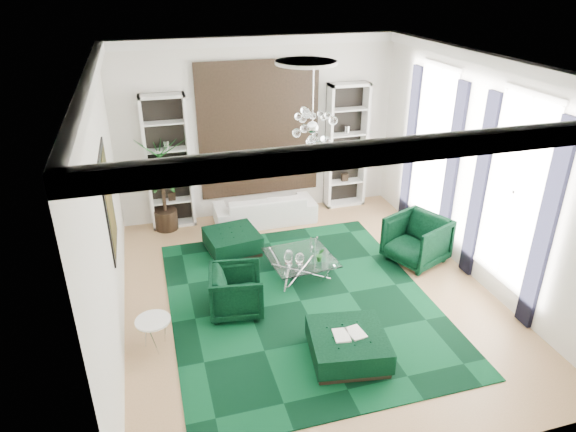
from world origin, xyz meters
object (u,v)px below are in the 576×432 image
object	(u,v)px
ottoman_side	(233,242)
side_table	(155,334)
ottoman_front	(348,346)
palm	(161,171)
sofa	(265,208)
armchair_left	(237,291)
armchair_right	(417,240)
coffee_table	(301,266)

from	to	relation	value
ottoman_side	side_table	size ratio (longest dim) A/B	1.90
ottoman_front	palm	xyz separation A→B (m)	(-2.16, 4.81, 1.09)
sofa	side_table	distance (m)	4.37
armchair_left	ottoman_side	distance (m)	1.94
armchair_left	palm	world-z (taller)	palm
side_table	palm	size ratio (longest dim) A/B	0.19
side_table	palm	distance (m)	3.99
sofa	armchair_left	world-z (taller)	armchair_left
armchair_left	side_table	distance (m)	1.42
armchair_left	sofa	bearing A→B (deg)	-13.00
armchair_right	coffee_table	world-z (taller)	armchair_right
ottoman_side	armchair_left	bearing A→B (deg)	-98.41
coffee_table	sofa	bearing A→B (deg)	92.35
sofa	armchair_right	distance (m)	3.34
palm	armchair_left	bearing A→B (deg)	-75.03
armchair_right	palm	size ratio (longest dim) A/B	0.38
sofa	side_table	size ratio (longest dim) A/B	4.30
sofa	ottoman_side	xyz separation A→B (m)	(-0.92, -1.12, -0.10)
armchair_left	side_table	xyz separation A→B (m)	(-1.31, -0.55, -0.14)
coffee_table	armchair_right	bearing A→B (deg)	-2.91
armchair_right	coffee_table	xyz separation A→B (m)	(-2.21, 0.11, -0.26)
coffee_table	side_table	world-z (taller)	side_table
armchair_right	ottoman_side	bearing A→B (deg)	-134.66
armchair_left	side_table	bearing A→B (deg)	121.34
ottoman_side	coffee_table	bearing A→B (deg)	-49.29
armchair_right	side_table	size ratio (longest dim) A/B	1.95
coffee_table	armchair_left	bearing A→B (deg)	-150.44
ottoman_side	ottoman_front	world-z (taller)	ottoman_side
armchair_left	coffee_table	world-z (taller)	armchair_left
armchair_left	palm	size ratio (longest dim) A/B	0.32
sofa	ottoman_front	xyz separation A→B (m)	(0.08, -4.56, -0.11)
ottoman_front	side_table	bearing A→B (deg)	159.16
sofa	armchair_left	bearing A→B (deg)	68.58
ottoman_side	side_table	distance (m)	2.93
coffee_table	ottoman_side	size ratio (longest dim) A/B	1.16
armchair_right	ottoman_front	world-z (taller)	armchair_right
ottoman_front	palm	size ratio (longest dim) A/B	0.40
side_table	sofa	bearing A→B (deg)	54.98
armchair_right	side_table	xyz separation A→B (m)	(-4.82, -1.17, -0.20)
palm	ottoman_front	bearing A→B (deg)	-65.85
sofa	ottoman_front	world-z (taller)	sofa
armchair_left	side_table	size ratio (longest dim) A/B	1.67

